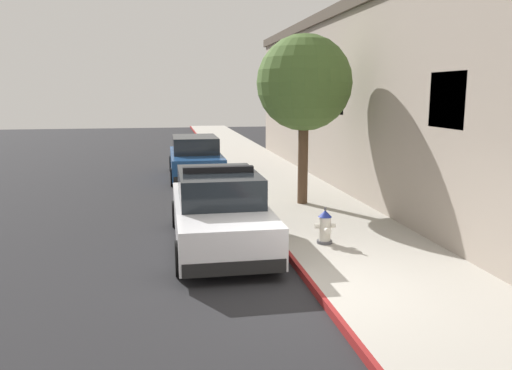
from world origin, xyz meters
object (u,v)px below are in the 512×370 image
at_px(street_tree, 304,84).
at_px(fire_hydrant, 325,227).
at_px(police_cruiser, 219,211).
at_px(parked_car_silver_ahead, 195,158).

bearing_deg(street_tree, fire_hydrant, -98.41).
height_order(police_cruiser, fire_hydrant, police_cruiser).
bearing_deg(parked_car_silver_ahead, fire_hydrant, -77.75).
distance_m(police_cruiser, street_tree, 4.92).
bearing_deg(street_tree, police_cruiser, -130.62).
distance_m(police_cruiser, fire_hydrant, 2.24).
distance_m(fire_hydrant, street_tree, 4.88).
bearing_deg(street_tree, parked_car_silver_ahead, 114.80).
height_order(fire_hydrant, street_tree, street_tree).
bearing_deg(fire_hydrant, street_tree, 81.59).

